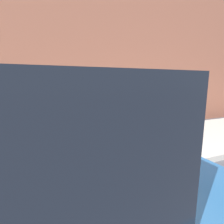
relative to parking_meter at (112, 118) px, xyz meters
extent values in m
plane|color=#47474C|center=(0.15, -1.09, -1.18)|extent=(60.00, 60.00, 0.00)
cube|color=#BCB7AD|center=(0.15, 1.11, -1.11)|extent=(24.00, 2.80, 0.14)
cube|color=#935642|center=(0.15, 3.28, 2.19)|extent=(24.00, 0.30, 6.74)
cylinder|color=slate|center=(0.00, 0.00, -0.48)|extent=(0.08, 0.08, 1.11)
cube|color=slate|center=(0.00, 0.00, 0.23)|extent=(0.19, 0.12, 0.31)
cube|color=gray|center=(0.00, -0.06, 0.25)|extent=(0.10, 0.01, 0.11)
cylinder|color=black|center=(0.00, 0.00, 0.44)|extent=(0.20, 0.10, 0.20)
cylinder|color=black|center=(-0.69, -0.74, -0.83)|extent=(0.71, 0.25, 0.70)
camera|label=1|loc=(-1.17, -2.86, 0.65)|focal=28.00mm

